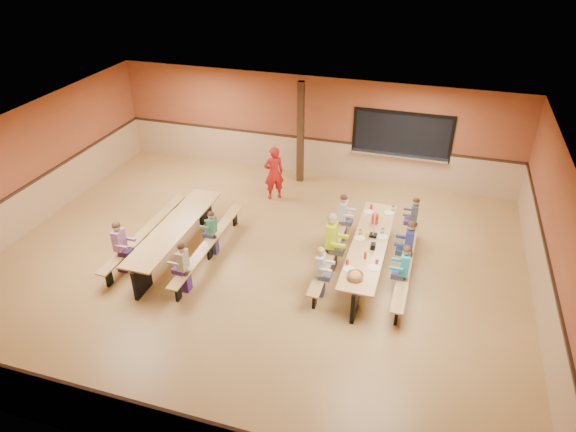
% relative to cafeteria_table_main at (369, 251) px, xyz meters
% --- Properties ---
extents(ground, '(12.00, 12.00, 0.00)m').
position_rel_cafeteria_table_main_xyz_m(ground, '(-2.48, -0.53, -0.53)').
color(ground, olive).
rests_on(ground, ground).
extents(room_envelope, '(12.04, 10.04, 3.02)m').
position_rel_cafeteria_table_main_xyz_m(room_envelope, '(-2.48, -0.53, 0.16)').
color(room_envelope, brown).
rests_on(room_envelope, ground).
extents(kitchen_pass_through, '(2.78, 0.28, 1.38)m').
position_rel_cafeteria_table_main_xyz_m(kitchen_pass_through, '(0.12, 4.43, 0.96)').
color(kitchen_pass_through, black).
rests_on(kitchen_pass_through, ground).
extents(structural_post, '(0.18, 0.18, 3.00)m').
position_rel_cafeteria_table_main_xyz_m(structural_post, '(-2.68, 3.87, 0.97)').
color(structural_post, '#311D10').
rests_on(structural_post, ground).
extents(cafeteria_table_main, '(1.91, 3.70, 0.74)m').
position_rel_cafeteria_table_main_xyz_m(cafeteria_table_main, '(0.00, 0.00, 0.00)').
color(cafeteria_table_main, '#B68548').
rests_on(cafeteria_table_main, ground).
extents(cafeteria_table_second, '(1.91, 3.70, 0.74)m').
position_rel_cafeteria_table_main_xyz_m(cafeteria_table_second, '(-4.41, -0.62, 0.00)').
color(cafeteria_table_second, '#B68548').
rests_on(cafeteria_table_second, ground).
extents(seated_child_white_left, '(0.35, 0.29, 1.17)m').
position_rel_cafeteria_table_main_xyz_m(seated_child_white_left, '(-0.83, -1.14, 0.06)').
color(seated_child_white_left, silver).
rests_on(seated_child_white_left, ground).
extents(seated_adult_yellow, '(0.46, 0.37, 1.39)m').
position_rel_cafeteria_table_main_xyz_m(seated_adult_yellow, '(-0.83, -0.15, 0.17)').
color(seated_adult_yellow, '#B7D212').
rests_on(seated_adult_yellow, ground).
extents(seated_child_grey_left, '(0.37, 0.30, 1.20)m').
position_rel_cafeteria_table_main_xyz_m(seated_child_grey_left, '(-0.83, 1.10, 0.08)').
color(seated_child_grey_left, silver).
rests_on(seated_child_grey_left, ground).
extents(seated_child_teal_right, '(0.37, 0.31, 1.22)m').
position_rel_cafeteria_table_main_xyz_m(seated_child_teal_right, '(0.82, -0.66, 0.08)').
color(seated_child_teal_right, teal).
rests_on(seated_child_teal_right, ground).
extents(seated_child_navy_right, '(0.40, 0.33, 1.27)m').
position_rel_cafeteria_table_main_xyz_m(seated_child_navy_right, '(0.82, 0.24, 0.11)').
color(seated_child_navy_right, navy).
rests_on(seated_child_navy_right, ground).
extents(seated_child_char_right, '(0.34, 0.28, 1.16)m').
position_rel_cafeteria_table_main_xyz_m(seated_child_char_right, '(0.82, 1.55, 0.05)').
color(seated_child_char_right, '#42484A').
rests_on(seated_child_char_right, ground).
extents(seated_child_purple_sec, '(0.38, 0.31, 1.24)m').
position_rel_cafeteria_table_main_xyz_m(seated_child_purple_sec, '(-5.23, -1.61, 0.09)').
color(seated_child_purple_sec, '#A0689D').
rests_on(seated_child_purple_sec, ground).
extents(seated_child_green_sec, '(0.32, 0.26, 1.10)m').
position_rel_cafeteria_table_main_xyz_m(seated_child_green_sec, '(-3.58, -0.38, 0.03)').
color(seated_child_green_sec, '#337656').
rests_on(seated_child_green_sec, ground).
extents(seated_child_tan_sec, '(0.35, 0.29, 1.17)m').
position_rel_cafeteria_table_main_xyz_m(seated_child_tan_sec, '(-3.58, -1.84, 0.06)').
color(seated_child_tan_sec, '#AEA889').
rests_on(seated_child_tan_sec, ground).
extents(standing_woman, '(0.67, 0.63, 1.54)m').
position_rel_cafeteria_table_main_xyz_m(standing_woman, '(-3.07, 2.60, 0.25)').
color(standing_woman, '#AF1514').
rests_on(standing_woman, ground).
extents(punch_pitcher, '(0.16, 0.16, 0.22)m').
position_rel_cafeteria_table_main_xyz_m(punch_pitcher, '(-0.02, 0.85, 0.32)').
color(punch_pitcher, red).
rests_on(punch_pitcher, cafeteria_table_main).
extents(chip_bowl, '(0.32, 0.32, 0.15)m').
position_rel_cafeteria_table_main_xyz_m(chip_bowl, '(-0.07, -1.36, 0.29)').
color(chip_bowl, orange).
rests_on(chip_bowl, cafeteria_table_main).
extents(napkin_dispenser, '(0.10, 0.14, 0.13)m').
position_rel_cafeteria_table_main_xyz_m(napkin_dispenser, '(0.10, -0.22, 0.28)').
color(napkin_dispenser, black).
rests_on(napkin_dispenser, cafeteria_table_main).
extents(condiment_mustard, '(0.06, 0.06, 0.17)m').
position_rel_cafeteria_table_main_xyz_m(condiment_mustard, '(-0.08, 0.13, 0.30)').
color(condiment_mustard, yellow).
rests_on(condiment_mustard, cafeteria_table_main).
extents(condiment_ketchup, '(0.06, 0.06, 0.17)m').
position_rel_cafeteria_table_main_xyz_m(condiment_ketchup, '(0.00, -0.63, 0.30)').
color(condiment_ketchup, '#B2140F').
rests_on(condiment_ketchup, cafeteria_table_main).
extents(table_paddle, '(0.16, 0.16, 0.56)m').
position_rel_cafeteria_table_main_xyz_m(table_paddle, '(0.03, 0.27, 0.35)').
color(table_paddle, black).
rests_on(table_paddle, cafeteria_table_main).
extents(place_settings, '(0.65, 3.30, 0.11)m').
position_rel_cafeteria_table_main_xyz_m(place_settings, '(-0.00, 0.00, 0.27)').
color(place_settings, beige).
rests_on(place_settings, cafeteria_table_main).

